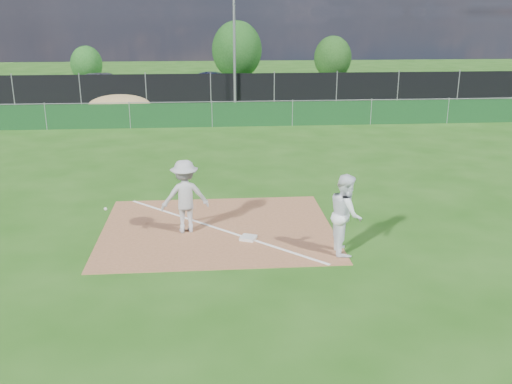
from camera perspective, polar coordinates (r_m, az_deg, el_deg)
The scene contains 17 objects.
ground at distance 23.65m, azimuth -4.27°, elevation 4.19°, with size 90.00×90.00×0.00m, color #1D4D10.
infield_dirt at distance 15.03m, azimuth -3.86°, elevation -3.70°, with size 6.00×5.00×0.02m, color brown.
foul_line at distance 15.03m, azimuth -3.87°, elevation -3.64°, with size 0.08×7.00×0.01m, color white.
green_fence at distance 28.43m, azimuth -4.42°, elevation 7.69°, with size 44.00×0.05×1.20m, color #0F3716.
dirt_mound at distance 32.25m, azimuth -13.50°, elevation 8.41°, with size 3.38×2.60×1.17m, color #9D804C.
black_fence at distance 36.30m, azimuth -4.55°, elevation 10.31°, with size 46.00×0.04×1.80m, color black.
parking_lot at distance 41.37m, azimuth -4.58°, elevation 9.95°, with size 46.00×9.00×0.01m, color black.
light_pole at distance 35.78m, azimuth -2.18°, elevation 15.23°, with size 0.16×0.16×8.00m, color slate.
first_base at distance 14.29m, azimuth -0.78°, elevation -4.60°, with size 0.36×0.36×0.08m, color silver.
play_at_first at distance 14.62m, azimuth -7.11°, elevation -0.43°, with size 2.66×0.89×1.89m.
runner at distance 13.45m, azimuth 8.96°, elevation -2.17°, with size 0.93×0.72×1.91m, color white.
car_left at distance 40.56m, azimuth -14.79°, elevation 10.46°, with size 1.94×4.81×1.64m, color #A9ABB1.
car_mid at distance 40.05m, azimuth -3.86°, elevation 10.79°, with size 1.57×4.49×1.48m, color #111333.
car_right at distance 40.21m, azimuth 1.71°, elevation 10.73°, with size 1.84×4.52×1.31m, color black.
tree_left at distance 48.13m, azimuth -16.59°, elevation 12.16°, with size 2.47×2.47×2.93m.
tree_mid at distance 47.86m, azimuth -1.92°, elevation 14.00°, with size 4.06×4.06×4.82m.
tree_right at distance 48.50m, azimuth 7.68°, elevation 13.17°, with size 3.05×3.05×3.62m.
Camera 1 is at (-0.15, -13.01, 5.45)m, focal length 40.00 mm.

